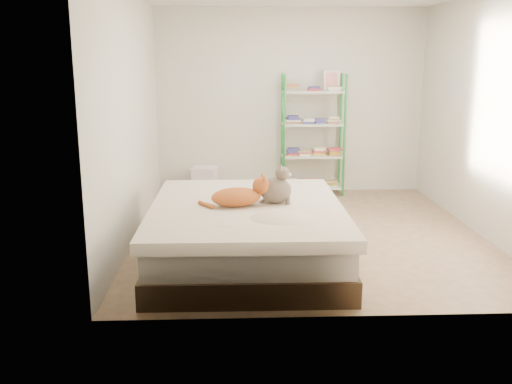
{
  "coord_description": "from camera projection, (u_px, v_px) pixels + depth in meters",
  "views": [
    {
      "loc": [
        -0.84,
        -6.07,
        1.93
      ],
      "look_at": [
        -0.6,
        -0.59,
        0.62
      ],
      "focal_mm": 40.0,
      "sensor_mm": 36.0,
      "label": 1
    }
  ],
  "objects": [
    {
      "name": "grey_cat",
      "position": [
        276.0,
        185.0,
        5.36
      ],
      "size": [
        0.33,
        0.29,
        0.36
      ],
      "primitive_type": null,
      "rotation": [
        0.0,
        0.0,
        1.5
      ],
      "color": "#796558",
      "rests_on": "bed"
    },
    {
      "name": "room",
      "position": [
        310.0,
        117.0,
        6.08
      ],
      "size": [
        3.81,
        4.21,
        2.61
      ],
      "color": "tan",
      "rests_on": "ground"
    },
    {
      "name": "bed",
      "position": [
        247.0,
        234.0,
        5.42
      ],
      "size": [
        1.81,
        2.25,
        0.57
      ],
      "rotation": [
        0.0,
        0.0,
        -0.01
      ],
      "color": "#40301B",
      "rests_on": "ground"
    },
    {
      "name": "orange_cat",
      "position": [
        236.0,
        195.0,
        5.27
      ],
      "size": [
        0.6,
        0.39,
        0.22
      ],
      "primitive_type": null,
      "rotation": [
        0.0,
        0.0,
        0.17
      ],
      "color": "#CD5829",
      "rests_on": "bed"
    },
    {
      "name": "shelf_unit",
      "position": [
        313.0,
        137.0,
        8.03
      ],
      "size": [
        0.88,
        0.36,
        1.74
      ],
      "color": "green",
      "rests_on": "ground"
    },
    {
      "name": "white_bin",
      "position": [
        205.0,
        181.0,
        8.08
      ],
      "size": [
        0.41,
        0.37,
        0.41
      ],
      "rotation": [
        0.0,
        0.0,
        -0.19
      ],
      "color": "white",
      "rests_on": "ground"
    },
    {
      "name": "cardboard_box",
      "position": [
        296.0,
        201.0,
        7.04
      ],
      "size": [
        0.55,
        0.53,
        0.43
      ],
      "rotation": [
        0.0,
        0.0,
        0.05
      ],
      "color": "#8C644C",
      "rests_on": "ground"
    }
  ]
}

